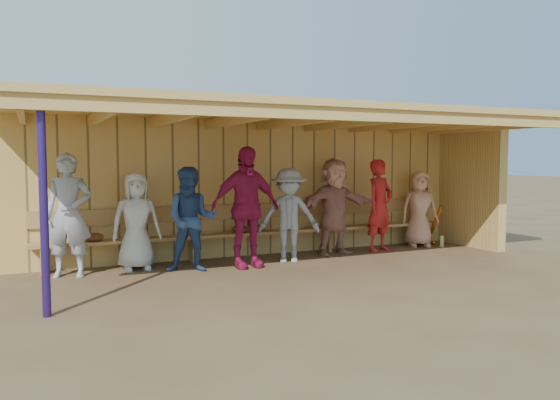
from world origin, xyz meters
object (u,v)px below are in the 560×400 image
Objects in this scene: player_c at (191,219)px; player_g at (380,205)px; bench at (262,226)px; player_e at (289,215)px; player_d at (246,207)px; player_h at (419,209)px; player_f at (334,206)px; player_b at (136,221)px; player_a at (68,215)px.

player_g is at bearing 26.09° from player_c.
player_e is at bearing -74.93° from bench.
player_g is at bearing 6.13° from player_d.
player_g is (2.00, 0.25, 0.07)m from player_e.
player_c is at bearing -153.54° from player_h.
player_h is at bearing -3.32° from player_f.
player_b is 2.47m from player_e.
player_e is 0.92× the size of player_g.
player_f is 0.23× the size of bench.
player_a is 0.94× the size of player_d.
player_e is (1.69, 0.09, -0.02)m from player_c.
player_d is 1.14m from bench.
player_g is (3.69, 0.34, 0.06)m from player_c.
player_d is at bearing -146.38° from player_e.
player_d is at bearing -16.61° from player_b.
player_b is 0.88× the size of player_g.
bench is (2.25, 0.33, -0.23)m from player_b.
player_c reaches higher than player_h.
player_c is 2.77m from player_f.
player_a is 2.63m from player_d.
player_b is 1.02× the size of player_h.
player_b reaches higher than bench.
player_h is (3.04, 0.40, -0.04)m from player_e.
player_f is (2.74, 0.38, 0.07)m from player_c.
player_a is 5.43m from player_g.
player_a reaches higher than player_e.
player_g is (4.44, -0.12, 0.10)m from player_b.
player_c is at bearing 7.45° from player_a.
player_e is at bearing 7.63° from player_d.
bench is (-2.19, 0.46, -0.33)m from player_g.
player_c is 0.83× the size of player_d.
player_h is 0.20× the size of bench.
player_g is at bearing 31.50° from player_e.
player_a reaches higher than player_g.
player_d is at bearing 10.22° from player_a.
player_e is 1.05× the size of player_h.
player_a is 1.16× the size of player_e.
player_d reaches higher than bench.
player_c is 0.93× the size of player_g.
player_g is at bearing -11.74° from bench.
player_b is 5.49m from player_h.
player_c is 0.89m from player_d.
player_g is 2.26m from bench.
player_f reaches higher than player_e.
player_f is at bearing 159.29° from player_g.
player_d is 1.92m from player_f.
player_b is 4.44m from player_g.
player_a is 1.13× the size of player_c.
player_f is 0.96m from player_g.
bench is at bearing 154.72° from player_f.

